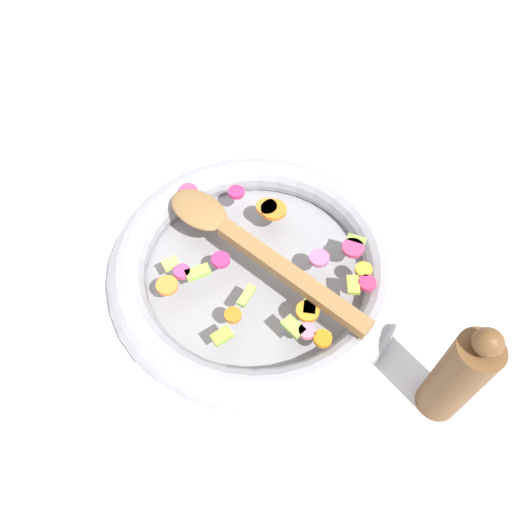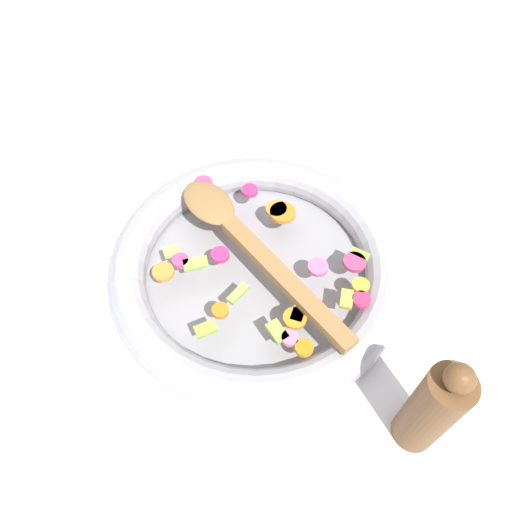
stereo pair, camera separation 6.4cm
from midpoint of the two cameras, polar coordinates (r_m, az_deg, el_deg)
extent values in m
plane|color=silver|center=(0.68, -2.68, -2.60)|extent=(4.00, 4.00, 0.00)
cylinder|color=gray|center=(0.68, -2.70, -2.33)|extent=(0.34, 0.34, 0.01)
torus|color=#9E9EA5|center=(0.66, -2.77, -1.44)|extent=(0.39, 0.39, 0.05)
cylinder|color=orange|center=(0.63, 9.40, -1.78)|extent=(0.02, 0.02, 0.01)
cylinder|color=orange|center=(0.62, 1.61, -2.64)|extent=(0.03, 0.03, 0.01)
cylinder|color=orange|center=(0.59, -5.76, -6.98)|extent=(0.03, 0.03, 0.01)
cylinder|color=orange|center=(0.68, -1.47, 5.43)|extent=(0.04, 0.04, 0.01)
cylinder|color=orange|center=(0.59, 2.85, -6.57)|extent=(0.03, 0.03, 0.01)
cylinder|color=orange|center=(0.63, -13.03, -3.52)|extent=(0.04, 0.04, 0.01)
cylinder|color=orange|center=(0.68, -0.66, 5.13)|extent=(0.04, 0.04, 0.01)
cylinder|color=orange|center=(0.58, 4.48, -9.64)|extent=(0.03, 0.03, 0.01)
cube|color=#A4BD41|center=(0.62, 8.15, -3.50)|extent=(0.03, 0.02, 0.01)
cube|color=#97CC4D|center=(0.63, -9.56, -2.06)|extent=(0.02, 0.03, 0.01)
cube|color=#89C145|center=(0.60, 3.13, -5.76)|extent=(0.03, 0.02, 0.01)
cube|color=#96C43E|center=(0.58, -7.08, -9.29)|extent=(0.02, 0.03, 0.01)
cube|color=#95C950|center=(0.60, -4.11, -4.77)|extent=(0.03, 0.03, 0.01)
cube|color=#ACD45B|center=(0.64, -12.54, -1.06)|extent=(0.02, 0.02, 0.01)
cube|color=#86B43E|center=(0.66, 8.64, 1.75)|extent=(0.02, 0.03, 0.01)
cube|color=#92BF49|center=(0.58, 1.13, -8.34)|extent=(0.03, 0.03, 0.01)
cylinder|color=#D22C59|center=(0.62, 9.73, -3.30)|extent=(0.03, 0.03, 0.01)
cylinder|color=#D34374|center=(0.72, -10.30, 7.15)|extent=(0.04, 0.04, 0.01)
cylinder|color=#D72C6B|center=(0.70, -4.88, 7.10)|extent=(0.03, 0.03, 0.01)
cylinder|color=#D96597|center=(0.63, 4.39, -0.45)|extent=(0.03, 0.03, 0.01)
cylinder|color=#CC3D6E|center=(0.71, -9.71, 6.49)|extent=(0.03, 0.03, 0.01)
cylinder|color=#CC2D70|center=(0.64, -6.97, -0.41)|extent=(0.03, 0.03, 0.01)
cylinder|color=#C63A6A|center=(0.65, 8.28, 0.71)|extent=(0.03, 0.03, 0.01)
cylinder|color=#E4417C|center=(0.63, -11.33, -1.96)|extent=(0.03, 0.03, 0.01)
cylinder|color=pink|center=(0.58, 2.72, -8.82)|extent=(0.03, 0.03, 0.01)
cube|color=olive|center=(0.61, 1.02, -2.41)|extent=(0.19, 0.16, 0.01)
ellipsoid|color=olive|center=(0.68, -9.24, 5.10)|extent=(0.11, 0.10, 0.01)
cylinder|color=brown|center=(0.57, 18.88, -13.36)|extent=(0.05, 0.05, 0.15)
sphere|color=brown|center=(0.49, 21.65, -9.47)|extent=(0.03, 0.03, 0.03)
camera|label=1|loc=(0.03, -92.87, -4.11)|focal=35.00mm
camera|label=2|loc=(0.03, 87.13, 4.11)|focal=35.00mm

